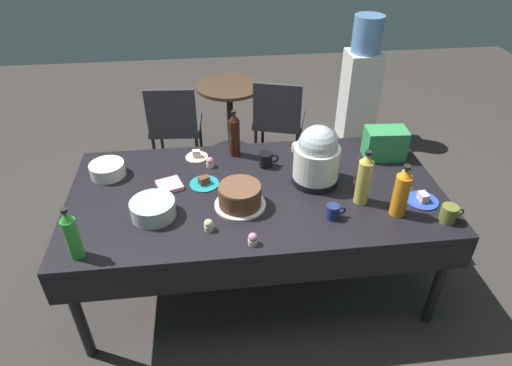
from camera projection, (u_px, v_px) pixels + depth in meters
The scene contains 28 objects.
ground at pixel (256, 277), 3.04m from camera, with size 9.00×9.00×0.00m, color #383330.
potluck_table at pixel (256, 198), 2.64m from camera, with size 2.20×1.10×0.75m.
frosted_layer_cake at pixel (240, 196), 2.44m from camera, with size 0.29×0.29×0.13m.
slow_cooker at pixel (317, 157), 2.58m from camera, with size 0.28×0.28×0.37m.
glass_salad_bowl at pixel (153, 209), 2.38m from camera, with size 0.25×0.25×0.10m, color #B2C6BC.
ceramic_snack_bowl at pixel (107, 170), 2.71m from camera, with size 0.21×0.21×0.08m, color silver.
dessert_plate_cream at pixel (197, 156), 2.89m from camera, with size 0.15×0.15×0.05m.
dessert_plate_cobalt at pixel (422, 199), 2.51m from camera, with size 0.18×0.18×0.06m.
dessert_plate_teal at pixel (204, 183), 2.64m from camera, with size 0.18×0.18×0.05m.
cupcake_mint at pixel (406, 174), 2.69m from camera, with size 0.05×0.05×0.07m.
cupcake_lemon at pixel (209, 225), 2.29m from camera, with size 0.05×0.05×0.07m.
cupcake_vanilla at pixel (295, 147), 2.95m from camera, with size 0.05×0.05×0.07m.
cupcake_cocoa at pixel (253, 239), 2.21m from camera, with size 0.05×0.05×0.07m.
cupcake_rose at pixel (358, 179), 2.64m from camera, with size 0.05×0.05×0.07m.
cupcake_berry at pixel (210, 162), 2.79m from camera, with size 0.05×0.05×0.07m.
soda_bottle_cola at pixel (234, 135), 2.85m from camera, with size 0.07×0.07×0.32m.
soda_bottle_ginger_ale at pixel (364, 179), 2.43m from camera, with size 0.08×0.08×0.33m.
soda_bottle_lime_soda at pixel (72, 235), 2.08m from camera, with size 0.07×0.07×0.29m.
soda_bottle_orange_juice at pixel (401, 192), 2.34m from camera, with size 0.09×0.09×0.31m.
coffee_mug_olive at pixel (449, 214), 2.35m from camera, with size 0.13×0.09×0.10m.
coffee_mug_black at pixel (266, 160), 2.79m from camera, with size 0.13×0.09×0.09m.
coffee_mug_navy at pixel (333, 211), 2.37m from camera, with size 0.11×0.07×0.08m.
soda_carton at pixel (385, 143), 2.86m from camera, with size 0.26×0.16×0.20m, color #338C4C.
paper_napkin_stack at pixel (170, 185), 2.62m from camera, with size 0.14×0.14×0.02m, color pink.
maroon_chair_left at pixel (175, 122), 3.88m from camera, with size 0.47×0.47×0.85m.
maroon_chair_right at pixel (279, 116), 3.97m from camera, with size 0.55×0.55×0.85m.
round_cafe_table at pixel (230, 107), 4.11m from camera, with size 0.60×0.60×0.72m.
water_cooler at pixel (360, 83), 4.35m from camera, with size 0.32×0.32×1.24m.
Camera 1 is at (-0.25, -2.09, 2.28)m, focal length 30.77 mm.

